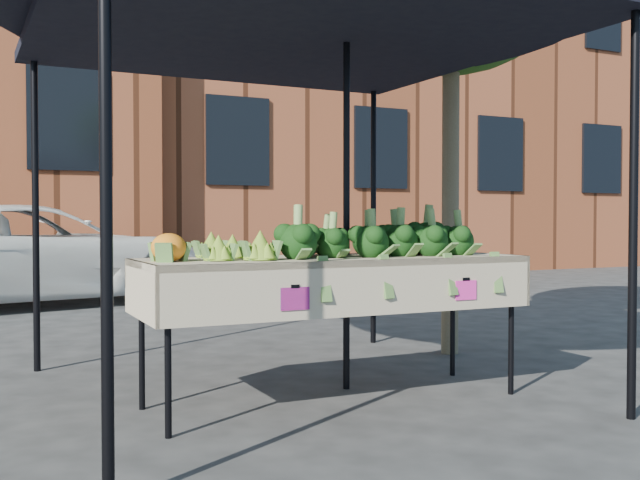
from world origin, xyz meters
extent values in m
plane|color=#262628|center=(0.00, 0.00, 0.00)|extent=(90.00, 90.00, 0.00)
cube|color=#C2B39B|center=(0.03, -0.13, 0.45)|extent=(2.41, 0.83, 0.90)
cube|color=#F22D8C|center=(-0.41, -0.53, 0.70)|extent=(0.17, 0.01, 0.12)
cube|color=#F82FB0|center=(0.73, -0.53, 0.70)|extent=(0.17, 0.01, 0.12)
ellipsoid|color=black|center=(0.30, -0.10, 1.04)|extent=(1.39, 0.59, 0.28)
ellipsoid|color=#90A333|center=(-0.64, -0.09, 1.01)|extent=(0.45, 0.59, 0.22)
ellipsoid|color=orange|center=(-1.02, -0.18, 1.00)|extent=(0.22, 0.22, 0.19)
imported|color=white|center=(-1.12, 6.34, 2.39)|extent=(1.79, 2.45, 4.77)
cube|color=brown|center=(7.00, 12.50, 4.25)|extent=(12.00, 8.00, 8.50)
camera|label=1|loc=(-2.06, -4.19, 1.13)|focal=41.55mm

